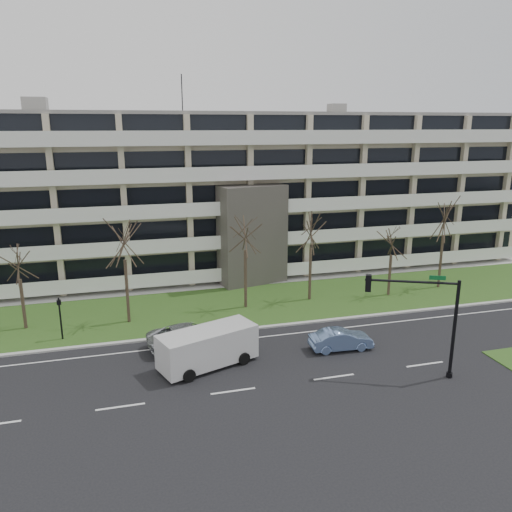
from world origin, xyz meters
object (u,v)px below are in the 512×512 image
object	(u,v)px
silver_pickup	(190,336)
white_van	(209,344)
blue_sedan	(341,340)
traffic_signal	(424,312)
pedestrian_signal	(60,313)

from	to	relation	value
silver_pickup	white_van	distance (m)	3.07
silver_pickup	blue_sedan	world-z (taller)	silver_pickup
blue_sedan	white_van	bearing A→B (deg)	92.81
white_van	traffic_signal	bearing A→B (deg)	-40.38
blue_sedan	traffic_signal	distance (m)	6.22
pedestrian_signal	white_van	bearing A→B (deg)	-43.24
pedestrian_signal	blue_sedan	bearing A→B (deg)	-27.97
blue_sedan	silver_pickup	bearing A→B (deg)	75.66
silver_pickup	blue_sedan	bearing A→B (deg)	-114.90
silver_pickup	traffic_signal	world-z (taller)	traffic_signal
traffic_signal	pedestrian_signal	xyz separation A→B (m)	(-20.59, 10.72, -2.04)
silver_pickup	pedestrian_signal	distance (m)	8.98
white_van	pedestrian_signal	bearing A→B (deg)	125.45
blue_sedan	traffic_signal	bearing A→B (deg)	-143.07
white_van	pedestrian_signal	distance (m)	11.00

